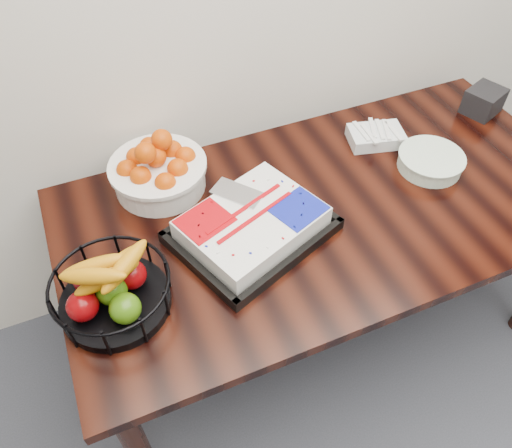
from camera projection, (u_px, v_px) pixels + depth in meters
name	position (u px, v px, depth m)	size (l,w,h in m)	color
table	(329.00, 220.00, 1.73)	(1.80, 0.90, 0.75)	black
cake_tray	(252.00, 225.00, 1.54)	(0.56, 0.50, 0.09)	black
tangerine_bowl	(158.00, 166.00, 1.65)	(0.33, 0.33, 0.21)	white
fruit_basket	(112.00, 290.00, 1.34)	(0.32, 0.32, 0.17)	black
plate_stack	(430.00, 161.00, 1.76)	(0.23, 0.23, 0.06)	white
fork_bag	(376.00, 136.00, 1.86)	(0.22, 0.17, 0.06)	silver
napkin_box	(484.00, 101.00, 1.97)	(0.14, 0.12, 0.10)	black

